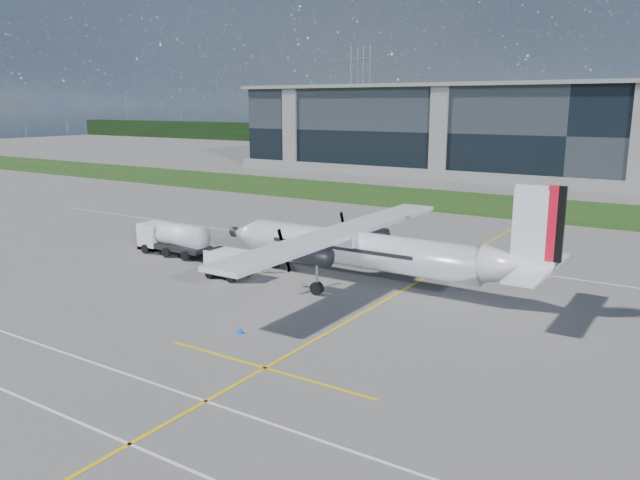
% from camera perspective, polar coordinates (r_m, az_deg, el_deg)
% --- Properties ---
extents(ground, '(400.00, 400.00, 0.00)m').
position_cam_1_polar(ground, '(71.43, 16.22, 2.04)').
color(ground, '#64625F').
rests_on(ground, ground).
extents(grass_strip, '(400.00, 18.00, 0.04)m').
position_cam_1_polar(grass_strip, '(79.03, 17.93, 2.90)').
color(grass_strip, '#1C4011').
rests_on(grass_strip, ground).
extents(terminal_building, '(120.00, 20.00, 15.00)m').
position_cam_1_polar(terminal_building, '(109.43, 22.70, 8.95)').
color(terminal_building, black).
rests_on(terminal_building, ground).
extents(tree_line, '(400.00, 6.00, 6.00)m').
position_cam_1_polar(tree_line, '(168.93, 26.40, 7.94)').
color(tree_line, black).
rests_on(tree_line, ground).
extents(pylon_west, '(9.00, 4.60, 30.00)m').
position_cam_1_polar(pylon_west, '(203.76, 3.68, 13.09)').
color(pylon_west, gray).
rests_on(pylon_west, ground).
extents(yellow_taxiway_centerline, '(0.20, 70.00, 0.01)m').
position_cam_1_polar(yellow_taxiway_centerline, '(42.92, 8.22, -4.22)').
color(yellow_taxiway_centerline, yellow).
rests_on(yellow_taxiway_centerline, ground).
extents(white_lane_line, '(90.00, 0.15, 0.01)m').
position_cam_1_polar(white_lane_line, '(27.02, -21.29, -15.23)').
color(white_lane_line, white).
rests_on(white_lane_line, ground).
extents(turboprop_aircraft, '(24.63, 25.54, 7.66)m').
position_cam_1_polar(turboprop_aircraft, '(42.08, 4.71, 0.91)').
color(turboprop_aircraft, white).
rests_on(turboprop_aircraft, ground).
extents(fuel_tanker_truck, '(6.98, 2.27, 2.62)m').
position_cam_1_polar(fuel_tanker_truck, '(52.77, -13.59, 0.13)').
color(fuel_tanker_truck, silver).
rests_on(fuel_tanker_truck, ground).
extents(baggage_tug, '(3.31, 1.99, 1.99)m').
position_cam_1_polar(baggage_tug, '(44.86, -8.39, -2.19)').
color(baggage_tug, silver).
rests_on(baggage_tug, ground).
extents(ground_crew_person, '(0.88, 0.97, 1.95)m').
position_cam_1_polar(ground_crew_person, '(45.86, -5.34, -1.81)').
color(ground_crew_person, '#F25907').
rests_on(ground_crew_person, ground).
extents(safety_cone_fwd, '(0.36, 0.36, 0.50)m').
position_cam_1_polar(safety_cone_fwd, '(50.34, -8.81, -1.48)').
color(safety_cone_fwd, blue).
rests_on(safety_cone_fwd, ground).
extents(safety_cone_nose_stbd, '(0.36, 0.36, 0.50)m').
position_cam_1_polar(safety_cone_nose_stbd, '(50.71, -5.31, -1.29)').
color(safety_cone_nose_stbd, blue).
rests_on(safety_cone_nose_stbd, ground).
extents(safety_cone_nose_port, '(0.36, 0.36, 0.50)m').
position_cam_1_polar(safety_cone_nose_port, '(47.91, -7.61, -2.15)').
color(safety_cone_nose_port, blue).
rests_on(safety_cone_nose_port, ground).
extents(safety_cone_portwing, '(0.36, 0.36, 0.50)m').
position_cam_1_polar(safety_cone_portwing, '(34.29, -7.35, -8.05)').
color(safety_cone_portwing, blue).
rests_on(safety_cone_portwing, ground).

